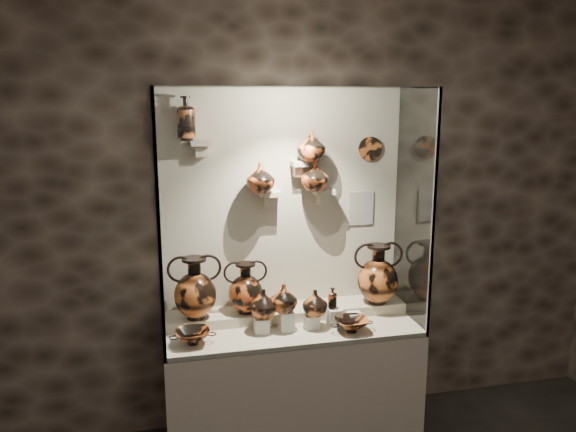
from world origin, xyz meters
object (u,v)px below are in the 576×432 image
at_px(lekythos_small, 332,297).
at_px(ovoid_vase_a, 260,178).
at_px(jug_a, 263,303).
at_px(jug_c, 315,303).
at_px(kylix_right, 352,324).
at_px(kylix_left, 193,336).
at_px(ovoid_vase_b, 311,146).
at_px(lekythos_tall, 186,115).
at_px(amphora_mid, 246,288).
at_px(ovoid_vase_c, 315,176).
at_px(amphora_right, 378,274).
at_px(amphora_left, 195,288).
at_px(jug_b, 284,298).

bearing_deg(lekythos_small, ovoid_vase_a, 127.34).
bearing_deg(jug_a, jug_c, 5.92).
bearing_deg(kylix_right, ovoid_vase_a, 142.72).
xyz_separation_m(kylix_left, ovoid_vase_b, (0.84, 0.32, 1.13)).
xyz_separation_m(jug_a, jug_c, (0.34, -0.02, -0.02)).
height_order(lekythos_tall, ovoid_vase_b, lekythos_tall).
xyz_separation_m(amphora_mid, ovoid_vase_a, (0.12, 0.05, 0.74)).
distance_m(jug_c, ovoid_vase_c, 0.85).
xyz_separation_m(jug_c, kylix_left, (-0.81, -0.07, -0.12)).
xyz_separation_m(amphora_mid, kylix_left, (-0.38, -0.27, -0.19)).
height_order(jug_c, lekythos_tall, lekythos_tall).
xyz_separation_m(amphora_right, jug_a, (-0.85, -0.15, -0.09)).
bearing_deg(amphora_mid, jug_a, -58.68).
relative_size(amphora_left, amphora_mid, 1.19).
relative_size(amphora_mid, ovoid_vase_b, 1.75).
height_order(jug_a, jug_b, jug_b).
bearing_deg(amphora_right, lekythos_small, -177.44).
bearing_deg(kylix_right, jug_c, 150.26).
xyz_separation_m(lekythos_small, lekythos_tall, (-0.91, 0.26, 1.19)).
distance_m(jug_b, kylix_right, 0.48).
bearing_deg(amphora_left, kylix_left, -103.18).
xyz_separation_m(kylix_left, lekythos_tall, (0.03, 0.35, 1.34)).
distance_m(lekythos_small, kylix_right, 0.22).
relative_size(jug_a, jug_c, 1.08).
bearing_deg(lekythos_small, kylix_right, -78.69).
height_order(amphora_left, kylix_right, amphora_left).
distance_m(lekythos_tall, ovoid_vase_c, 0.94).
xyz_separation_m(lekythos_tall, ovoid_vase_c, (0.84, -0.03, -0.41)).
height_order(amphora_left, ovoid_vase_b, ovoid_vase_b).
bearing_deg(jug_c, amphora_left, 150.26).
distance_m(amphora_mid, ovoid_vase_c, 0.89).
distance_m(amphora_mid, jug_c, 0.48).
relative_size(jug_c, lekythos_tall, 0.55).
height_order(jug_a, kylix_left, jug_a).
bearing_deg(ovoid_vase_c, ovoid_vase_b, -155.56).
xyz_separation_m(kylix_left, ovoid_vase_c, (0.87, 0.32, 0.93)).
relative_size(kylix_left, ovoid_vase_a, 1.39).
relative_size(amphora_mid, jug_c, 2.02).
height_order(ovoid_vase_b, ovoid_vase_c, ovoid_vase_b).
bearing_deg(amphora_left, ovoid_vase_a, 4.62).
distance_m(kylix_left, ovoid_vase_c, 1.31).
bearing_deg(amphora_mid, lekythos_tall, 173.19).
bearing_deg(amphora_mid, ovoid_vase_b, 11.43).
bearing_deg(amphora_left, lekythos_small, -14.60).
height_order(jug_a, ovoid_vase_a, ovoid_vase_a).
relative_size(kylix_right, lekythos_tall, 0.87).
bearing_deg(jug_a, lekythos_small, 9.18).
xyz_separation_m(ovoid_vase_b, ovoid_vase_c, (0.03, 0.00, -0.20)).
distance_m(jug_a, lekythos_small, 0.47).
height_order(lekythos_small, kylix_left, lekythos_small).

